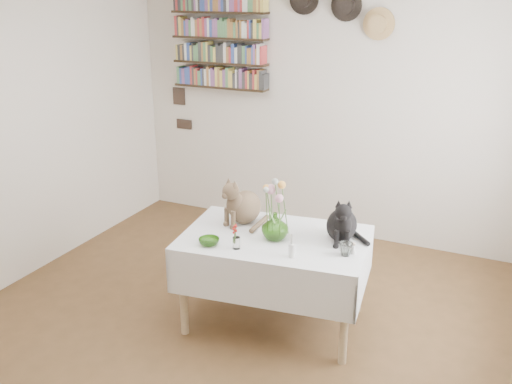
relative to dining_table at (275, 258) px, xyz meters
The scene contains 14 objects.
room 0.89m from the dining_table, 116.25° to the right, with size 4.08×4.58×2.58m.
dining_table is the anchor object (origin of this frame).
tabby_cat 0.50m from the dining_table, 153.15° to the left, with size 0.25×0.31×0.37m, color brown, non-canonical shape.
black_cat 0.58m from the dining_table, 19.60° to the left, with size 0.23×0.29×0.34m, color black, non-canonical shape.
flower_vase 0.27m from the dining_table, 65.54° to the right, with size 0.19×0.19×0.20m, color #65AA37.
green_bowl 0.51m from the dining_table, 139.17° to the right, with size 0.14×0.14×0.04m, color #65AA37.
drinking_glass 0.58m from the dining_table, ahead, with size 0.10×0.10×0.09m, color white.
candlestick 0.40m from the dining_table, 47.49° to the right, with size 0.05×0.05×0.17m.
berry_jar 0.42m from the dining_table, 119.25° to the right, with size 0.05×0.05×0.20m.
porcelain_figurine 0.61m from the dining_table, ahead, with size 0.04×0.04×0.08m.
flower_bouquet 0.51m from the dining_table, 60.24° to the right, with size 0.17×0.12×0.39m.
bookshelf_unit 2.53m from the dining_table, 128.08° to the left, with size 1.00×0.16×0.91m.
wall_hats 2.38m from the dining_table, 93.72° to the left, with size 0.98×0.09×0.48m.
wall_art_plaques 2.63m from the dining_table, 136.45° to the left, with size 0.21×0.02×0.44m.
Camera 1 is at (1.66, -2.92, 2.37)m, focal length 40.00 mm.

